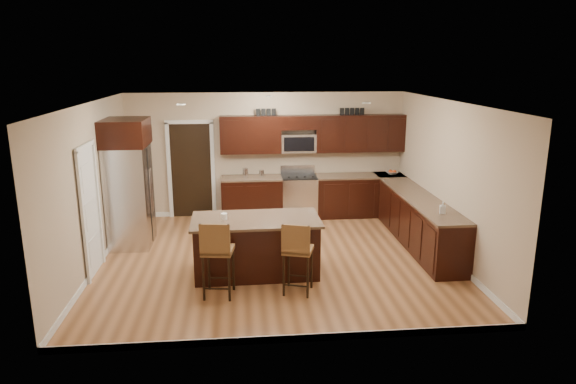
{
  "coord_description": "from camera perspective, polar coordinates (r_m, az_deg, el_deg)",
  "views": [
    {
      "loc": [
        -0.59,
        -8.35,
        3.35
      ],
      "look_at": [
        0.25,
        0.4,
        1.1
      ],
      "focal_mm": 32.0,
      "sensor_mm": 36.0,
      "label": 1
    }
  ],
  "objects": [
    {
      "name": "floor",
      "position": [
        9.01,
        -1.33,
        -7.44
      ],
      "size": [
        6.0,
        6.0,
        0.0
      ],
      "primitive_type": "plane",
      "color": "#9F683F",
      "rests_on": "ground"
    },
    {
      "name": "ceiling",
      "position": [
        8.39,
        -1.43,
        9.94
      ],
      "size": [
        6.0,
        6.0,
        0.0
      ],
      "primitive_type": "plane",
      "rotation": [
        3.14,
        0.0,
        0.0
      ],
      "color": "silver",
      "rests_on": "wall_back"
    },
    {
      "name": "wall_right",
      "position": [
        9.3,
        17.39,
        1.3
      ],
      "size": [
        0.0,
        5.5,
        5.5
      ],
      "primitive_type": "plane",
      "rotation": [
        1.57,
        0.0,
        -1.57
      ],
      "color": "tan",
      "rests_on": "floor"
    },
    {
      "name": "upper_cabinets",
      "position": [
        11.16,
        3.04,
        6.58
      ],
      "size": [
        4.0,
        0.33,
        0.8
      ],
      "color": "black",
      "rests_on": "wall_back"
    },
    {
      "name": "refrigerator",
      "position": [
        9.8,
        -17.26,
        1.07
      ],
      "size": [
        0.79,
        1.0,
        2.35
      ],
      "color": "silver",
      "rests_on": "floor"
    },
    {
      "name": "letter_decor",
      "position": [
        11.08,
        2.33,
        8.9
      ],
      "size": [
        2.2,
        0.03,
        0.15
      ],
      "primitive_type": null,
      "color": "black",
      "rests_on": "upper_cabinets"
    },
    {
      "name": "floor_mat",
      "position": [
        10.21,
        0.31,
        -4.75
      ],
      "size": [
        1.12,
        0.92,
        0.01
      ],
      "primitive_type": "cube",
      "rotation": [
        0.0,
        0.0,
        -0.34
      ],
      "color": "brown",
      "rests_on": "floor"
    },
    {
      "name": "doorway",
      "position": [
        11.37,
        -10.69,
        2.36
      ],
      "size": [
        0.85,
        0.03,
        2.06
      ],
      "primitive_type": "cube",
      "color": "black",
      "rests_on": "floor"
    },
    {
      "name": "wall_back",
      "position": [
        11.29,
        -2.38,
        4.16
      ],
      "size": [
        6.0,
        0.0,
        6.0
      ],
      "primitive_type": "plane",
      "rotation": [
        1.57,
        0.0,
        0.0
      ],
      "color": "tan",
      "rests_on": "floor"
    },
    {
      "name": "wall_left",
      "position": [
        8.92,
        -20.98,
        0.45
      ],
      "size": [
        0.0,
        5.5,
        5.5
      ],
      "primitive_type": "plane",
      "rotation": [
        1.57,
        0.0,
        1.57
      ],
      "color": "tan",
      "rests_on": "floor"
    },
    {
      "name": "island",
      "position": [
        8.32,
        -3.55,
        -6.18
      ],
      "size": [
        2.05,
        1.1,
        0.92
      ],
      "rotation": [
        0.0,
        0.0,
        0.02
      ],
      "color": "black",
      "rests_on": "floor"
    },
    {
      "name": "island_jar",
      "position": [
        8.15,
        -7.12,
        -2.71
      ],
      "size": [
        0.1,
        0.1,
        0.1
      ],
      "primitive_type": "cylinder",
      "color": "white",
      "rests_on": "island"
    },
    {
      "name": "range",
      "position": [
        11.25,
        1.21,
        -0.45
      ],
      "size": [
        0.76,
        0.64,
        1.11
      ],
      "color": "silver",
      "rests_on": "floor"
    },
    {
      "name": "canister_tall",
      "position": [
        11.05,
        -4.75,
        2.15
      ],
      "size": [
        0.12,
        0.12,
        0.2
      ],
      "primitive_type": "cylinder",
      "color": "silver",
      "rests_on": "base_cabinets"
    },
    {
      "name": "canister_short",
      "position": [
        11.06,
        -2.96,
        2.07
      ],
      "size": [
        0.11,
        0.11,
        0.15
      ],
      "primitive_type": "cylinder",
      "color": "silver",
      "rests_on": "base_cabinets"
    },
    {
      "name": "stool_right",
      "position": [
        7.48,
        1.03,
        -6.45
      ],
      "size": [
        0.52,
        0.52,
        1.1
      ],
      "rotation": [
        0.0,
        0.0,
        -0.3
      ],
      "color": "brown",
      "rests_on": "floor"
    },
    {
      "name": "base_cabinets",
      "position": [
        10.51,
        8.48,
        -1.74
      ],
      "size": [
        4.02,
        3.96,
        0.92
      ],
      "color": "black",
      "rests_on": "floor"
    },
    {
      "name": "pantry_door",
      "position": [
        8.71,
        -21.17,
        -2.12
      ],
      "size": [
        0.03,
        0.8,
        2.04
      ],
      "primitive_type": "cube",
      "color": "white",
      "rests_on": "floor"
    },
    {
      "name": "microwave",
      "position": [
        11.16,
        1.15,
        5.46
      ],
      "size": [
        0.76,
        0.31,
        0.4
      ],
      "primitive_type": "cube",
      "color": "silver",
      "rests_on": "upper_cabinets"
    },
    {
      "name": "stool_left",
      "position": [
        7.43,
        -7.9,
        -6.47
      ],
      "size": [
        0.49,
        0.49,
        1.16
      ],
      "rotation": [
        0.0,
        0.0,
        -0.15
      ],
      "color": "brown",
      "rests_on": "floor"
    },
    {
      "name": "soap_bottle",
      "position": [
        8.77,
        16.81,
        -1.67
      ],
      "size": [
        0.11,
        0.11,
        0.2
      ],
      "primitive_type": "imported",
      "rotation": [
        0.0,
        0.0,
        -0.28
      ],
      "color": "#B2B2B2",
      "rests_on": "base_cabinets"
    },
    {
      "name": "fruit_bowl",
      "position": [
        11.55,
        11.49,
        2.11
      ],
      "size": [
        0.33,
        0.33,
        0.06
      ],
      "primitive_type": "imported",
      "rotation": [
        0.0,
        0.0,
        0.35
      ],
      "color": "silver",
      "rests_on": "base_cabinets"
    }
  ]
}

